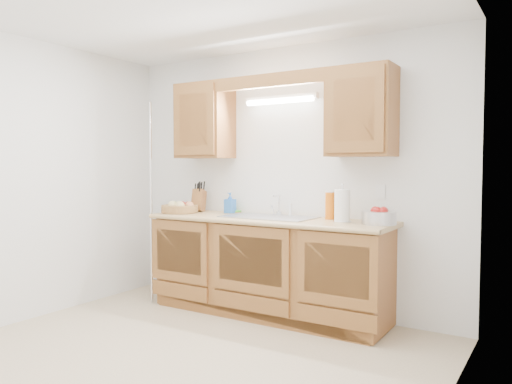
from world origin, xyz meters
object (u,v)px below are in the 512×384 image
Objects in this scene: fruit_basket at (180,208)px; knife_block at (199,200)px; apple_bowl at (379,217)px; paper_towel at (342,206)px.

fruit_basket is 0.24m from knife_block.
apple_bowl is (2.02, 0.08, 0.01)m from fruit_basket.
paper_towel is 0.98× the size of apple_bowl.
paper_towel reaches higher than knife_block.
apple_bowl is at bearing 3.55° from paper_towel.
apple_bowl is (0.31, 0.02, -0.07)m from paper_towel.
paper_towel reaches higher than apple_bowl.
apple_bowl is (1.95, -0.13, -0.05)m from knife_block.
knife_block is 0.98× the size of apple_bowl.
knife_block is 1.96m from apple_bowl.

